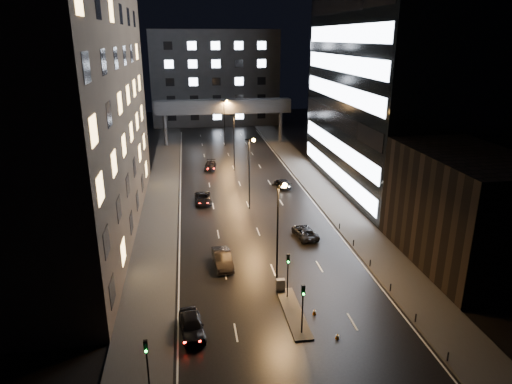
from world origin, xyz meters
The scene contains 26 objects.
ground centered at (0.00, 40.00, 0.00)m, with size 160.00×160.00×0.00m, color black.
sidewalk_left centered at (-12.50, 35.00, 0.07)m, with size 5.00×110.00×0.15m, color #383533.
sidewalk_right centered at (12.50, 35.00, 0.07)m, with size 5.00×110.00×0.15m, color #383533.
building_left centered at (-22.50, 24.00, 20.00)m, with size 15.00×48.00×40.00m, color #2D2319.
building_right_low centered at (20.00, 9.00, 6.00)m, with size 10.00×18.00×12.00m, color black.
building_right_glass centered at (25.00, 36.00, 22.50)m, with size 20.00×36.00×45.00m, color black.
building_far centered at (0.00, 98.00, 12.50)m, with size 34.00×14.00×25.00m, color #333335.
skybridge centered at (0.00, 70.00, 8.34)m, with size 30.00×3.00×10.00m.
median_island centered at (0.30, 2.00, 0.07)m, with size 1.60×8.00×0.15m, color #383533.
traffic_signal_near centered at (0.30, 4.49, 3.09)m, with size 0.28×0.34×4.40m.
traffic_signal_far centered at (0.30, -1.01, 3.09)m, with size 0.28×0.34×4.40m.
traffic_signal_corner centered at (-11.50, -6.01, 2.94)m, with size 0.28×0.34×4.40m.
bollard_row centered at (10.20, 6.50, 0.45)m, with size 0.12×25.12×0.90m.
streetlight_near centered at (0.16, 8.00, 6.50)m, with size 1.45×0.50×10.15m.
streetlight_mid_a centered at (0.16, 28.00, 6.50)m, with size 1.45×0.50×10.15m.
streetlight_mid_b centered at (0.16, 48.00, 6.50)m, with size 1.45×0.50×10.15m.
streetlight_far centered at (0.16, 68.00, 6.50)m, with size 1.45×0.50×10.15m.
car_away_a centered at (-8.57, 0.45, 0.79)m, with size 1.85×4.61×1.57m, color black.
car_away_b centered at (-5.12, 11.70, 0.82)m, with size 1.74×5.00×1.65m, color black.
car_away_c centered at (-6.35, 31.48, 0.70)m, with size 2.33×5.06×1.41m, color black.
car_away_d centered at (-4.31, 49.40, 0.69)m, with size 1.93×4.76×1.38m, color black.
car_toward_a centered at (5.34, 17.58, 0.66)m, with size 2.17×4.71×1.31m, color black.
car_toward_b centered at (6.68, 37.03, 0.66)m, with size 1.85×4.56×1.32m, color black.
utility_cabinet centered at (-0.10, 5.70, 0.73)m, with size 0.80×0.54×1.17m, color #515053.
cone_a centered at (2.09, 1.57, 0.28)m, with size 0.34×0.34×0.55m, color orange.
cone_b centered at (3.00, -2.01, 0.23)m, with size 0.34×0.34×0.46m, color orange.
Camera 1 is at (-8.13, -31.64, 23.02)m, focal length 32.00 mm.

